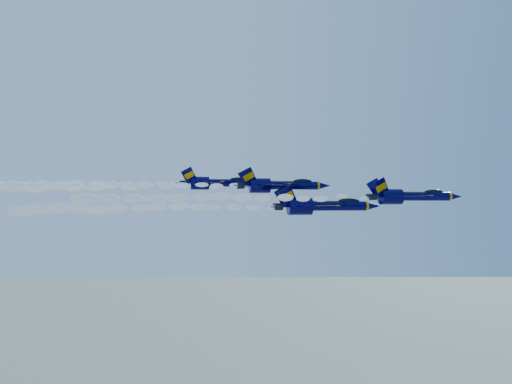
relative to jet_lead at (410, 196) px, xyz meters
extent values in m
cylinder|color=#020036|center=(2.43, 0.00, -0.06)|extent=(7.76, 1.29, 1.29)
ellipsoid|color=#020036|center=(-3.00, 0.00, -0.10)|extent=(1.34, 2.33, 5.52)
cone|color=#020036|center=(7.43, 0.00, -0.06)|extent=(2.24, 1.29, 1.29)
cylinder|color=orange|center=(6.40, 0.00, -0.06)|extent=(0.30, 1.34, 1.34)
ellipsoid|color=black|center=(3.90, 0.00, 0.59)|extent=(3.10, 1.01, 0.85)
cube|color=orange|center=(3.90, 0.00, 0.33)|extent=(3.62, 0.86, 0.16)
cube|color=#020036|center=(-1.45, -3.45, -0.06)|extent=(4.62, 5.48, 0.16)
cube|color=#020036|center=(-1.45, 3.45, -0.06)|extent=(4.62, 5.48, 0.16)
cube|color=orange|center=(-0.24, -3.45, 0.03)|extent=(2.08, 4.32, 0.09)
cube|color=orange|center=(-0.24, 3.45, 0.03)|extent=(2.08, 4.32, 0.09)
cube|color=#020036|center=(-4.89, -0.90, 1.23)|extent=(2.81, 0.89, 3.02)
cube|color=#020036|center=(-4.89, 0.90, 1.23)|extent=(2.81, 0.89, 3.02)
cylinder|color=black|center=(-6.01, -0.56, -0.14)|extent=(1.03, 0.95, 0.95)
cylinder|color=black|center=(-6.01, 0.56, -0.14)|extent=(1.03, 0.95, 0.95)
cube|color=orange|center=(-0.15, 0.00, 0.61)|extent=(9.48, 0.30, 0.07)
ellipsoid|color=white|center=(-27.31, 0.00, -0.35)|extent=(41.73, 1.56, 1.40)
cylinder|color=#020036|center=(-7.13, 11.52, -1.57)|extent=(9.67, 1.61, 1.61)
ellipsoid|color=#020036|center=(-13.89, 11.52, -1.62)|extent=(1.68, 2.90, 6.87)
cone|color=#020036|center=(-0.90, 11.52, -1.57)|extent=(2.79, 1.61, 1.61)
cylinder|color=orange|center=(-2.19, 11.52, -1.57)|extent=(0.38, 1.68, 1.68)
ellipsoid|color=black|center=(-5.30, 11.52, -0.76)|extent=(3.87, 1.26, 1.06)
cube|color=orange|center=(-5.30, 11.52, -1.09)|extent=(4.51, 1.07, 0.19)
cube|color=#020036|center=(-11.96, 7.22, -1.57)|extent=(5.76, 6.83, 0.19)
cube|color=#020036|center=(-11.96, 15.81, -1.57)|extent=(5.76, 6.83, 0.19)
cube|color=orange|center=(-10.46, 7.22, -1.46)|extent=(2.59, 5.38, 0.11)
cube|color=orange|center=(-10.46, 15.81, -1.46)|extent=(2.59, 5.38, 0.11)
cube|color=#020036|center=(-16.26, 10.39, 0.04)|extent=(3.50, 1.11, 3.77)
cube|color=#020036|center=(-16.26, 12.65, 0.04)|extent=(3.50, 1.11, 3.77)
cylinder|color=black|center=(-17.65, 10.82, -1.68)|extent=(1.29, 1.18, 1.18)
cylinder|color=black|center=(-17.65, 12.22, -1.68)|extent=(1.29, 1.18, 1.18)
cube|color=orange|center=(-10.35, 11.52, -0.73)|extent=(11.81, 0.38, 0.09)
ellipsoid|color=white|center=(-39.06, 11.52, -1.89)|extent=(41.73, 1.94, 1.75)
cylinder|color=#020036|center=(-13.31, 18.19, 2.09)|extent=(8.89, 1.48, 1.48)
ellipsoid|color=#020036|center=(-19.53, 18.19, 2.04)|extent=(1.54, 2.67, 6.32)
cone|color=#020036|center=(-7.58, 18.19, 2.09)|extent=(2.57, 1.48, 1.48)
cylinder|color=orange|center=(-8.77, 18.19, 2.09)|extent=(0.35, 1.54, 1.54)
ellipsoid|color=black|center=(-11.63, 18.19, 2.83)|extent=(3.56, 1.16, 0.98)
cube|color=orange|center=(-11.63, 18.19, 2.53)|extent=(4.15, 0.99, 0.18)
cube|color=#020036|center=(-17.76, 14.24, 2.09)|extent=(5.30, 6.28, 0.18)
cube|color=#020036|center=(-17.76, 22.14, 2.09)|extent=(5.30, 6.28, 0.18)
cube|color=orange|center=(-16.37, 14.24, 2.19)|extent=(2.38, 4.95, 0.10)
cube|color=orange|center=(-16.37, 22.14, 2.19)|extent=(2.38, 4.95, 0.10)
cube|color=#020036|center=(-21.71, 17.15, 3.57)|extent=(3.22, 1.02, 3.46)
cube|color=#020036|center=(-21.71, 19.23, 3.57)|extent=(3.22, 1.02, 3.46)
cylinder|color=black|center=(-22.99, 17.55, 1.99)|extent=(1.19, 1.09, 1.09)
cylinder|color=black|center=(-22.99, 18.83, 1.99)|extent=(1.19, 1.09, 1.09)
cube|color=orange|center=(-16.27, 18.19, 2.86)|extent=(10.87, 0.35, 0.08)
ellipsoid|color=white|center=(-44.35, 18.19, 1.78)|extent=(41.73, 1.79, 1.61)
cylinder|color=#020036|center=(-23.72, 27.59, 2.81)|extent=(8.50, 1.42, 1.42)
ellipsoid|color=#020036|center=(-29.68, 27.59, 2.76)|extent=(1.47, 2.55, 6.05)
cone|color=#020036|center=(-18.24, 27.59, 2.81)|extent=(2.46, 1.42, 1.42)
cylinder|color=orange|center=(-19.38, 27.59, 2.81)|extent=(0.33, 1.47, 1.47)
ellipsoid|color=black|center=(-22.12, 27.59, 3.52)|extent=(3.40, 1.11, 0.94)
cube|color=orange|center=(-22.12, 27.59, 3.24)|extent=(3.97, 0.94, 0.17)
cube|color=#020036|center=(-27.98, 23.81, 2.81)|extent=(5.07, 6.01, 0.17)
cube|color=#020036|center=(-27.98, 31.37, 2.81)|extent=(5.07, 6.01, 0.17)
cube|color=orange|center=(-26.65, 23.81, 2.91)|extent=(2.28, 4.73, 0.09)
cube|color=orange|center=(-26.65, 31.37, 2.91)|extent=(2.28, 4.73, 0.09)
cube|color=#020036|center=(-31.76, 26.60, 4.23)|extent=(3.08, 0.97, 3.31)
cube|color=#020036|center=(-31.76, 28.58, 4.23)|extent=(3.08, 0.97, 3.31)
cylinder|color=black|center=(-32.98, 26.98, 2.72)|extent=(1.13, 1.04, 1.04)
cylinder|color=black|center=(-32.98, 28.21, 2.72)|extent=(1.13, 1.04, 1.04)
cube|color=orange|center=(-26.56, 27.59, 3.55)|extent=(10.39, 0.33, 0.08)
ellipsoid|color=white|center=(-54.32, 27.59, 2.51)|extent=(41.73, 1.71, 1.54)
camera|label=1|loc=(-35.04, -69.51, -0.85)|focal=35.00mm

